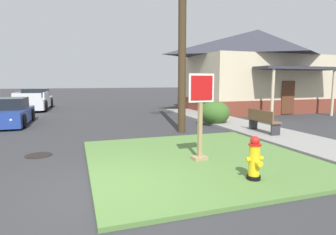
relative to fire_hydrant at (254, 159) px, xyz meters
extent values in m
plane|color=#333335|center=(-2.89, 0.49, -0.50)|extent=(160.00, 160.00, 0.00)
cube|color=#567F3D|center=(-0.34, 1.88, -0.46)|extent=(5.56, 5.63, 0.08)
cube|color=gray|center=(3.64, 5.75, -0.44)|extent=(2.20, 15.46, 0.12)
cylinder|color=black|center=(0.00, 0.00, -0.38)|extent=(0.28, 0.28, 0.08)
cylinder|color=yellow|center=(0.00, 0.00, -0.03)|extent=(0.22, 0.22, 0.62)
cylinder|color=red|center=(0.00, 0.00, 0.30)|extent=(0.25, 0.25, 0.03)
sphere|color=red|center=(0.00, 0.00, 0.37)|extent=(0.19, 0.19, 0.19)
cube|color=red|center=(0.00, 0.00, 0.44)|extent=(0.04, 0.04, 0.04)
cylinder|color=yellow|center=(-0.15, 0.00, 0.00)|extent=(0.08, 0.09, 0.09)
cylinder|color=yellow|center=(0.15, 0.00, 0.00)|extent=(0.08, 0.09, 0.09)
cylinder|color=yellow|center=(0.00, -0.16, -0.05)|extent=(0.12, 0.09, 0.12)
cube|color=#A3845B|center=(-0.43, 1.64, 0.62)|extent=(0.10, 0.10, 2.08)
cube|color=#A3845B|center=(-0.43, 1.64, -0.38)|extent=(0.38, 0.31, 0.08)
cube|color=white|center=(-0.42, 1.59, 1.38)|extent=(0.69, 0.07, 0.69)
cube|color=red|center=(-0.42, 1.58, 1.38)|extent=(0.59, 0.06, 0.59)
cylinder|color=black|center=(-4.35, 3.65, -0.49)|extent=(0.70, 0.70, 0.02)
cube|color=#233D93|center=(-6.34, 10.02, -0.09)|extent=(1.79, 4.02, 0.64)
cube|color=black|center=(-6.34, 10.22, 0.47)|extent=(1.52, 1.86, 0.56)
cylinder|color=black|center=(-5.53, 8.77, -0.19)|extent=(0.23, 0.62, 0.62)
cylinder|color=black|center=(-5.50, 11.26, -0.19)|extent=(0.23, 0.62, 0.62)
sphere|color=white|center=(-5.84, 8.06, -0.03)|extent=(0.14, 0.14, 0.14)
sphere|color=red|center=(-5.80, 11.98, -0.03)|extent=(0.12, 0.12, 0.12)
sphere|color=red|center=(-6.84, 11.99, -0.03)|extent=(0.12, 0.12, 0.12)
cube|color=silver|center=(-6.11, 17.41, 0.00)|extent=(2.10, 5.36, 0.68)
cube|color=black|center=(-6.08, 18.15, 0.64)|extent=(1.72, 1.44, 0.68)
cube|color=silver|center=(-7.04, 16.52, 0.56)|extent=(0.19, 2.22, 0.44)
cube|color=silver|center=(-5.25, 16.45, 0.56)|extent=(0.19, 2.22, 0.44)
cube|color=silver|center=(-6.21, 14.82, 0.56)|extent=(1.71, 0.17, 0.44)
cylinder|color=black|center=(-6.93, 19.03, -0.12)|extent=(0.29, 0.77, 0.76)
cylinder|color=black|center=(-5.16, 18.96, -0.12)|extent=(0.29, 0.77, 0.76)
cylinder|color=black|center=(-7.06, 15.86, -0.12)|extent=(0.29, 0.77, 0.76)
cylinder|color=black|center=(-5.29, 15.79, -0.12)|extent=(0.29, 0.77, 0.76)
cube|color=brown|center=(3.38, 4.12, 0.06)|extent=(0.44, 1.52, 0.06)
cube|color=brown|center=(3.20, 4.13, 0.28)|extent=(0.09, 1.51, 0.38)
cube|color=#2D2D33|center=(3.36, 3.45, -0.17)|extent=(0.36, 0.07, 0.41)
cube|color=#2D2D33|center=(3.40, 4.80, -0.17)|extent=(0.36, 0.07, 0.41)
cylinder|color=#42301E|center=(0.66, 5.68, 3.92)|extent=(0.31, 0.31, 8.83)
cube|color=brown|center=(8.89, 12.29, -0.05)|extent=(9.48, 6.37, 0.90)
cube|color=beige|center=(8.89, 12.29, 1.80)|extent=(9.29, 6.24, 2.79)
pyramid|color=#33333D|center=(8.89, 12.29, 4.14)|extent=(9.95, 6.69, 1.89)
cube|color=#33333D|center=(8.89, 8.41, 2.27)|extent=(5.21, 1.40, 0.16)
cylinder|color=beige|center=(6.76, 7.86, 0.89)|extent=(0.16, 0.16, 2.77)
cylinder|color=beige|center=(11.02, 7.86, 0.89)|extent=(0.16, 0.16, 2.77)
cube|color=brown|center=(8.89, 9.09, 0.55)|extent=(0.90, 0.06, 2.00)
ellipsoid|color=#386125|center=(2.83, 7.02, 0.07)|extent=(1.43, 1.43, 1.13)
camera|label=1|loc=(-3.33, -4.54, 1.54)|focal=29.69mm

